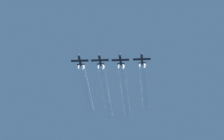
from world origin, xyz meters
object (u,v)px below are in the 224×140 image
object	(u,v)px
jet_inner_right	(80,60)
jet_center	(100,59)
jet_inner_left	(120,59)
jet_far_left	(142,58)

from	to	relation	value
jet_inner_right	jet_center	bearing A→B (deg)	-179.78
jet_inner_left	jet_far_left	bearing A→B (deg)	-176.61
jet_inner_right	jet_far_left	bearing A→B (deg)	-178.79
jet_inner_left	jet_center	size ratio (longest dim) A/B	1.00
jet_center	jet_inner_right	distance (m)	10.55
jet_center	jet_inner_right	xyz separation A→B (m)	(10.55, 0.04, 0.09)
jet_far_left	jet_inner_right	size ratio (longest dim) A/B	1.00
jet_far_left	jet_center	bearing A→B (deg)	1.69
jet_inner_left	jet_inner_right	size ratio (longest dim) A/B	1.00
jet_far_left	jet_inner_right	bearing A→B (deg)	1.21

